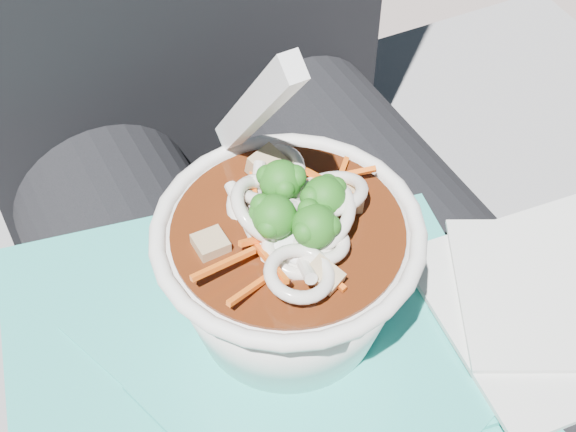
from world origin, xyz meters
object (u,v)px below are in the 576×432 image
plastic_bag (302,356)px  udon_bowl (288,261)px  stone_ledge (256,398)px  person_body (278,249)px  lap (340,367)px

plastic_bag → udon_bowl: bearing=81.9°
stone_ledge → udon_bowl: 0.46m
stone_ledge → person_body: 0.33m
stone_ledge → lap: size_ratio=2.08×
udon_bowl → person_body: bearing=66.0°
stone_ledge → lap: 0.33m
person_body → plastic_bag: 0.13m
lap → plastic_bag: plastic_bag is taller
udon_bowl → plastic_bag: bearing=-98.1°
stone_ledge → plastic_bag: plastic_bag is taller
person_body → plastic_bag: size_ratio=3.12×
stone_ledge → udon_bowl: bearing=-105.3°
stone_ledge → udon_bowl: (-0.04, -0.15, 0.44)m
person_body → stone_ledge: bearing=90.0°
lap → plastic_bag: 0.10m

